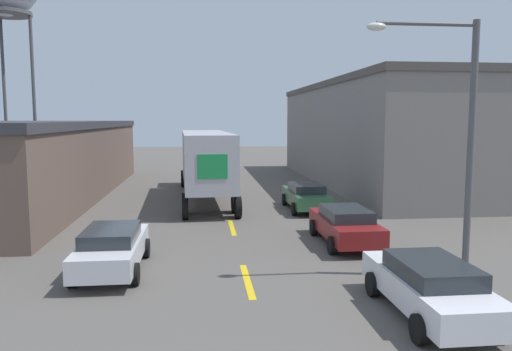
{
  "coord_description": "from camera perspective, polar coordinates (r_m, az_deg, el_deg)",
  "views": [
    {
      "loc": [
        -1.28,
        -5.18,
        4.65
      ],
      "look_at": [
        0.94,
        14.98,
        2.36
      ],
      "focal_mm": 35.0,
      "sensor_mm": 36.0,
      "label": 1
    }
  ],
  "objects": [
    {
      "name": "parked_car_right_far",
      "position": [
        25.76,
        5.71,
        -2.31
      ],
      "size": [
        1.93,
        4.61,
        1.38
      ],
      "color": "#2D5B38",
      "rests_on": "ground_plane"
    },
    {
      "name": "street_lamp",
      "position": [
        15.51,
        21.99,
        5.16
      ],
      "size": [
        3.3,
        0.32,
        7.44
      ],
      "color": "#4C4C51",
      "rests_on": "ground_plane"
    },
    {
      "name": "semi_truck",
      "position": [
        29.33,
        -5.9,
        1.96
      ],
      "size": [
        3.33,
        14.36,
        3.93
      ],
      "rotation": [
        0.0,
        0.0,
        0.04
      ],
      "color": "silver",
      "rests_on": "ground_plane"
    },
    {
      "name": "warehouse_right",
      "position": [
        37.79,
        15.31,
        4.67
      ],
      "size": [
        11.21,
        26.3,
        7.24
      ],
      "color": "slate",
      "rests_on": "ground_plane"
    },
    {
      "name": "parked_car_left_far",
      "position": [
        16.03,
        -16.13,
        -7.92
      ],
      "size": [
        1.93,
        4.61,
        1.38
      ],
      "color": "silver",
      "rests_on": "ground_plane"
    },
    {
      "name": "parked_car_right_mid",
      "position": [
        19.03,
        10.14,
        -5.51
      ],
      "size": [
        1.93,
        4.61,
        1.38
      ],
      "color": "maroon",
      "rests_on": "ground_plane"
    },
    {
      "name": "parked_car_right_near",
      "position": [
        12.73,
        19.19,
        -11.81
      ],
      "size": [
        1.93,
        4.61,
        1.38
      ],
      "color": "silver",
      "rests_on": "ground_plane"
    },
    {
      "name": "road_centerline",
      "position": [
        14.74,
        -0.99,
        -11.92
      ],
      "size": [
        0.2,
        17.54,
        0.01
      ],
      "color": "gold",
      "rests_on": "ground_plane"
    }
  ]
}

